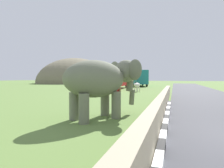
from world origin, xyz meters
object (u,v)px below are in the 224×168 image
at_px(bus_teal, 140,77).
at_px(bus_white, 133,77).
at_px(cow_near, 137,85).
at_px(elephant, 102,80).
at_px(person_handler, 116,96).
at_px(cow_mid, 109,85).
at_px(bus_red, 116,77).

distance_m(bus_teal, bus_white, 10.52).
bearing_deg(cow_near, elephant, -175.00).
bearing_deg(elephant, bus_teal, 6.94).
xyz_separation_m(bus_teal, cow_near, (-18.56, -2.84, -1.21)).
xyz_separation_m(person_handler, cow_mid, (15.42, 5.61, -0.06)).
relative_size(bus_teal, cow_mid, 5.14).
bearing_deg(bus_teal, cow_near, -171.31).
distance_m(person_handler, bus_white, 44.63).
distance_m(bus_red, cow_near, 7.98).
relative_size(elephant, bus_white, 0.39).
xyz_separation_m(elephant, bus_teal, (35.49, 4.32, 0.27)).
xyz_separation_m(person_handler, bus_red, (21.70, 6.51, 1.16)).
relative_size(elephant, bus_teal, 0.40).
bearing_deg(bus_red, bus_white, 4.40).
relative_size(bus_red, cow_mid, 5.15).
bearing_deg(person_handler, cow_mid, 19.98).
xyz_separation_m(elephant, person_handler, (1.50, -0.25, -0.89)).
bearing_deg(elephant, cow_mid, 17.57).
xyz_separation_m(cow_near, cow_mid, (-0.01, 3.88, 0.00)).
relative_size(elephant, cow_mid, 2.06).
bearing_deg(bus_teal, elephant, -173.06).
bearing_deg(bus_red, cow_mid, -171.77).
bearing_deg(person_handler, cow_near, 6.40).
bearing_deg(cow_mid, bus_red, 8.23).
bearing_deg(cow_mid, person_handler, -160.02).
height_order(elephant, bus_white, bus_white).
xyz_separation_m(elephant, cow_near, (16.94, 1.48, -0.94)).
height_order(elephant, cow_near, elephant).
bearing_deg(cow_near, bus_white, 12.86).
distance_m(bus_red, bus_teal, 12.44).
relative_size(person_handler, bus_teal, 0.17).
bearing_deg(bus_teal, person_handler, -172.35).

